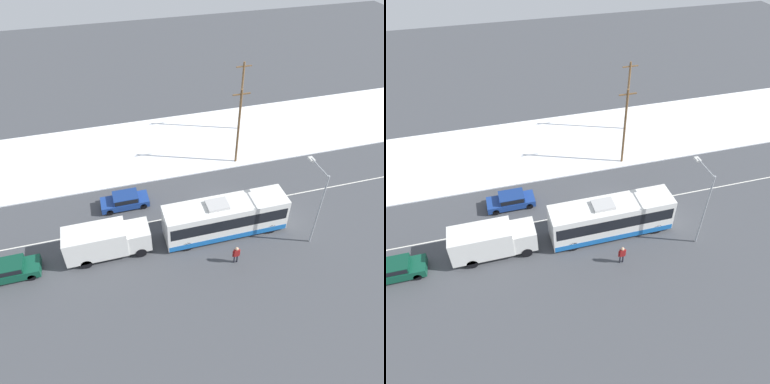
# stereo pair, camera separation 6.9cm
# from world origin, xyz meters

# --- Properties ---
(ground_plane) EXTENTS (120.00, 120.00, 0.00)m
(ground_plane) POSITION_xyz_m (0.00, 0.00, 0.00)
(ground_plane) COLOR #424449
(snow_lot) EXTENTS (80.00, 12.20, 0.12)m
(snow_lot) POSITION_xyz_m (0.00, 11.73, 0.06)
(snow_lot) COLOR white
(snow_lot) RESTS_ON ground_plane
(lane_marking_center) EXTENTS (60.00, 0.12, 0.00)m
(lane_marking_center) POSITION_xyz_m (0.00, 0.00, 0.00)
(lane_marking_center) COLOR silver
(lane_marking_center) RESTS_ON ground_plane
(city_bus) EXTENTS (10.52, 2.57, 3.52)m
(city_bus) POSITION_xyz_m (-0.48, -2.91, 1.72)
(city_bus) COLOR white
(city_bus) RESTS_ON ground_plane
(box_truck) EXTENTS (6.80, 2.30, 2.85)m
(box_truck) POSITION_xyz_m (-10.55, -2.68, 1.59)
(box_truck) COLOR silver
(box_truck) RESTS_ON ground_plane
(sedan_car) EXTENTS (4.41, 1.80, 1.39)m
(sedan_car) POSITION_xyz_m (-8.34, 2.68, 0.76)
(sedan_car) COLOR navy
(sedan_car) RESTS_ON ground_plane
(parked_car_near_truck) EXTENTS (4.23, 1.80, 1.45)m
(parked_car_near_truck) POSITION_xyz_m (-17.92, -2.97, 0.79)
(parked_car_near_truck) COLOR #0F4733
(parked_car_near_truck) RESTS_ON ground_plane
(pedestrian_at_stop) EXTENTS (0.63, 0.28, 1.76)m
(pedestrian_at_stop) POSITION_xyz_m (-0.72, -6.35, 1.08)
(pedestrian_at_stop) COLOR #23232D
(pedestrian_at_stop) RESTS_ON ground_plane
(streetlamp) EXTENTS (0.36, 2.87, 7.12)m
(streetlamp) POSITION_xyz_m (6.18, -5.34, 4.55)
(streetlamp) COLOR #9EA3A8
(streetlamp) RESTS_ON ground_plane
(utility_pole_roadside) EXTENTS (1.80, 0.24, 8.44)m
(utility_pole_roadside) POSITION_xyz_m (4.11, 6.57, 4.41)
(utility_pole_roadside) COLOR brown
(utility_pole_roadside) RESTS_ON ground_plane
(utility_pole_snowlot) EXTENTS (1.80, 0.24, 8.39)m
(utility_pole_snowlot) POSITION_xyz_m (6.84, 12.86, 4.38)
(utility_pole_snowlot) COLOR brown
(utility_pole_snowlot) RESTS_ON ground_plane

